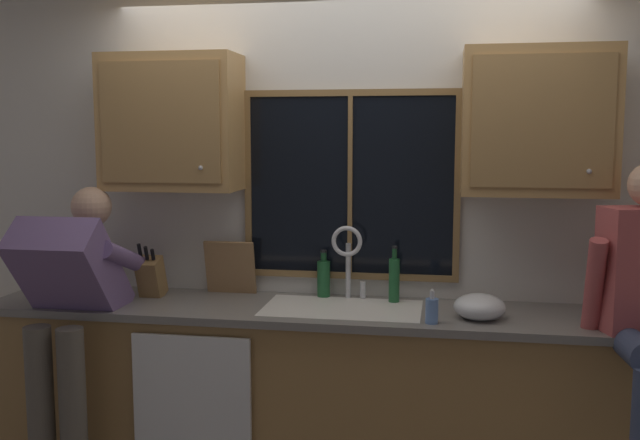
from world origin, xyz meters
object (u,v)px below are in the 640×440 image
object	(u,v)px
cutting_board	(230,267)
mixing_bowl	(480,307)
person_standing	(70,305)
knife_block	(151,277)
bottle_green_glass	(324,278)
bottle_tall_clear	(394,279)
soap_dispenser	(432,310)

from	to	relation	value
cutting_board	mixing_bowl	world-z (taller)	cutting_board
person_standing	knife_block	size ratio (longest dim) A/B	4.74
bottle_green_glass	bottle_tall_clear	bearing A→B (deg)	-8.36
bottle_green_glass	bottle_tall_clear	world-z (taller)	bottle_tall_clear
knife_block	mixing_bowl	distance (m)	1.74
person_standing	mixing_bowl	size ratio (longest dim) A/B	6.15
person_standing	mixing_bowl	xyz separation A→B (m)	(2.01, 0.21, 0.03)
knife_block	bottle_tall_clear	distance (m)	1.31
knife_block	soap_dispenser	distance (m)	1.54
knife_block	person_standing	bearing A→B (deg)	-127.09
person_standing	bottle_green_glass	size ratio (longest dim) A/B	5.94
mixing_bowl	soap_dispenser	xyz separation A→B (m)	(-0.22, -0.13, 0.01)
mixing_bowl	bottle_tall_clear	size ratio (longest dim) A/B	0.83
person_standing	bottle_tall_clear	bearing A→B (deg)	16.59
cutting_board	mixing_bowl	size ratio (longest dim) A/B	1.21
cutting_board	soap_dispenser	size ratio (longest dim) A/B	1.82
cutting_board	bottle_green_glass	world-z (taller)	cutting_board
soap_dispenser	knife_block	bearing A→B (deg)	169.33
person_standing	cutting_board	bearing A→B (deg)	37.31
person_standing	soap_dispenser	distance (m)	1.79
mixing_bowl	bottle_tall_clear	bearing A→B (deg)	148.76
mixing_bowl	bottle_green_glass	size ratio (longest dim) A/B	0.97
bottle_green_glass	cutting_board	bearing A→B (deg)	-178.51
person_standing	soap_dispenser	xyz separation A→B (m)	(1.79, 0.08, 0.03)
cutting_board	bottle_tall_clear	size ratio (longest dim) A/B	1.00
cutting_board	bottle_tall_clear	xyz separation A→B (m)	(0.91, -0.04, -0.02)
knife_block	cutting_board	xyz separation A→B (m)	(0.40, 0.15, 0.04)
mixing_bowl	bottle_green_glass	distance (m)	0.88
soap_dispenser	mixing_bowl	bearing A→B (deg)	30.42
person_standing	cutting_board	distance (m)	0.86
knife_block	bottle_green_glass	bearing A→B (deg)	10.05
knife_block	mixing_bowl	world-z (taller)	knife_block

